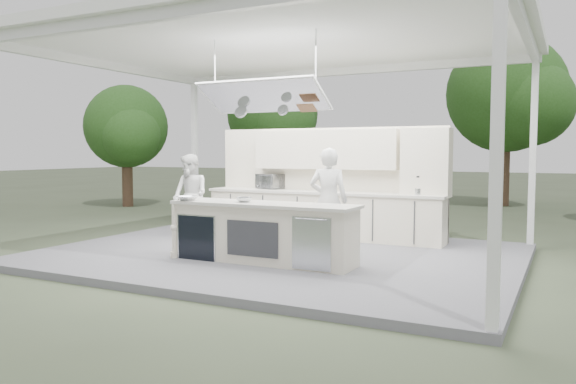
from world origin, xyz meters
The scene contains 12 objects.
ground centered at (0.00, 0.00, 0.00)m, with size 90.00×90.00×0.00m, color #404B33.
stage_deck centered at (0.00, 0.00, 0.06)m, with size 8.00×6.00×0.12m, color #57565B.
tent centered at (0.00, -0.01, 3.71)m, with size 8.20×6.20×3.86m.
demo_island centered at (0.18, -0.91, 0.60)m, with size 3.10×0.79×0.95m.
back_counter centered at (0.00, 1.90, 0.60)m, with size 5.08×0.72×0.95m.
back_wall_unit centered at (0.44, 2.11, 1.57)m, with size 5.05×0.48×2.25m.
tree_cluster centered at (-0.16, 9.77, 3.29)m, with size 19.55×9.40×5.85m.
head_chef centered at (0.82, 0.30, 1.03)m, with size 0.67×0.44×1.83m, color white.
sous_chef centered at (-2.50, 0.80, 0.98)m, with size 0.83×0.65×1.71m, color silver.
toaster_oven centered at (-1.30, 2.08, 1.23)m, with size 0.58×0.39×0.32m, color silver.
bowl_large centered at (-1.10, -1.15, 1.11)m, with size 0.32×0.32×0.08m, color silver.
bowl_small centered at (-0.13, -0.94, 1.11)m, with size 0.25×0.25×0.08m, color silver.
Camera 1 is at (4.54, -8.64, 1.89)m, focal length 35.00 mm.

